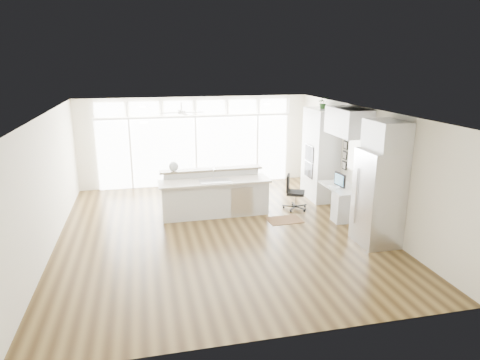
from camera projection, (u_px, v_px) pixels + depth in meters
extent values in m
cube|color=#3A2812|center=(219.00, 232.00, 9.71)|extent=(7.00, 8.00, 0.02)
cube|color=white|center=(218.00, 112.00, 8.98)|extent=(7.00, 8.00, 0.02)
cube|color=silver|center=(195.00, 141.00, 13.09)|extent=(7.00, 0.04, 2.70)
cube|color=silver|center=(273.00, 250.00, 5.59)|extent=(7.00, 0.04, 2.70)
cube|color=silver|center=(47.00, 184.00, 8.58)|extent=(0.04, 8.00, 2.70)
cube|color=silver|center=(364.00, 165.00, 10.10)|extent=(0.04, 8.00, 2.70)
cube|color=white|center=(196.00, 151.00, 13.12)|extent=(5.80, 0.06, 2.08)
cube|color=white|center=(195.00, 108.00, 12.76)|extent=(5.90, 0.06, 0.40)
cube|color=white|center=(357.00, 155.00, 10.32)|extent=(0.04, 0.85, 0.85)
cube|color=white|center=(181.00, 109.00, 11.56)|extent=(1.16, 1.16, 0.32)
cube|color=white|center=(216.00, 112.00, 9.17)|extent=(3.40, 3.00, 0.02)
cube|color=silver|center=(321.00, 154.00, 11.74)|extent=(0.64, 1.20, 2.50)
cube|color=silver|center=(342.00, 201.00, 10.56)|extent=(0.72, 1.30, 0.76)
cube|color=silver|center=(348.00, 122.00, 10.04)|extent=(0.64, 1.30, 0.64)
cube|color=silver|center=(378.00, 198.00, 8.84)|extent=(0.76, 0.90, 2.00)
cube|color=silver|center=(387.00, 135.00, 8.50)|extent=(0.64, 0.90, 0.60)
cube|color=black|center=(345.00, 155.00, 10.94)|extent=(0.06, 0.22, 0.80)
cube|color=silver|center=(215.00, 194.00, 10.62)|extent=(2.75, 1.07, 1.09)
cube|color=#3A2212|center=(285.00, 220.00, 10.38)|extent=(0.83, 0.61, 0.01)
cube|color=black|center=(296.00, 193.00, 11.03)|extent=(0.61, 0.59, 0.90)
sphere|color=silver|center=(174.00, 166.00, 10.60)|extent=(0.27, 0.27, 0.24)
cube|color=black|center=(340.00, 180.00, 10.39)|extent=(0.12, 0.45, 0.37)
cube|color=white|center=(333.00, 187.00, 10.40)|extent=(0.14, 0.32, 0.02)
imported|color=#2B5424|center=(323.00, 104.00, 11.37)|extent=(0.32, 0.35, 0.24)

